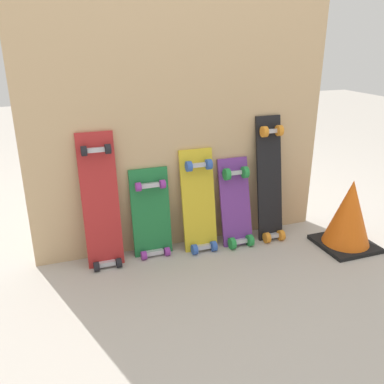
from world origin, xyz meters
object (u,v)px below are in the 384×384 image
object	(u,v)px
skateboard_black	(270,184)
traffic_cone	(349,215)
skateboard_yellow	(199,206)
skateboard_purple	(236,207)
skateboard_green	(152,219)
skateboard_red	(101,208)

from	to	relation	value
skateboard_black	traffic_cone	bearing A→B (deg)	-37.25
skateboard_yellow	traffic_cone	size ratio (longest dim) A/B	1.57
traffic_cone	skateboard_purple	bearing A→B (deg)	155.07
skateboard_green	skateboard_black	bearing A→B (deg)	-2.41
skateboard_black	skateboard_green	bearing A→B (deg)	177.59
skateboard_purple	skateboard_black	xyz separation A→B (m)	(0.22, 0.01, 0.12)
skateboard_purple	skateboard_black	distance (m)	0.25
skateboard_green	traffic_cone	size ratio (longest dim) A/B	1.37
skateboard_yellow	traffic_cone	bearing A→B (deg)	-19.35
skateboard_red	skateboard_yellow	bearing A→B (deg)	-0.76
skateboard_green	skateboard_black	xyz separation A→B (m)	(0.74, -0.03, 0.13)
skateboard_green	traffic_cone	distance (m)	1.15
skateboard_red	skateboard_black	world-z (taller)	skateboard_black
skateboard_yellow	skateboard_purple	bearing A→B (deg)	-3.34
skateboard_yellow	traffic_cone	distance (m)	0.88
skateboard_green	skateboard_purple	distance (m)	0.51
skateboard_black	traffic_cone	world-z (taller)	skateboard_black
skateboard_black	traffic_cone	xyz separation A→B (m)	(0.37, -0.28, -0.14)
skateboard_green	skateboard_purple	bearing A→B (deg)	-4.16
skateboard_yellow	traffic_cone	xyz separation A→B (m)	(0.83, -0.29, -0.05)
skateboard_purple	traffic_cone	bearing A→B (deg)	-24.93
skateboard_black	skateboard_purple	bearing A→B (deg)	-178.39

